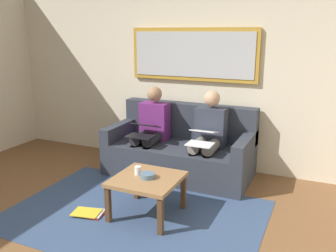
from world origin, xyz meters
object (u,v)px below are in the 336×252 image
Objects in this scene: bowl at (148,176)px; person_right at (152,127)px; laptop_white at (202,137)px; magazine_stack at (89,213)px; cup at (138,171)px; coffee_table at (147,183)px; laptop_black at (143,130)px; framed_mirror at (193,54)px; couch at (181,150)px; person_left at (209,134)px.

person_right is (0.54, -1.16, 0.17)m from bowl.
magazine_stack is at bearing 54.47° from laptop_white.
bowl is (-0.13, 0.04, -0.02)m from cup.
laptop_white is at bearing -106.74° from coffee_table.
cup is at bearing -13.12° from coffee_table.
coffee_table is 0.70m from magazine_stack.
cup is at bearing 114.72° from laptop_black.
laptop_black is at bearing 60.13° from framed_mirror.
laptop_white is (-0.40, 0.31, 0.32)m from couch.
magazine_stack is (0.56, 0.25, -0.34)m from coffee_table.
person_left reaches higher than magazine_stack.
couch is 1.20m from cup.
framed_mirror is 1.22m from laptop_black.
person_right is (0.52, -1.15, 0.25)m from coffee_table.
person_right reaches higher than laptop_white.
person_right is 1.52m from magazine_stack.
coffee_table is at bearing 95.88° from couch.
person_left is 3.01× the size of laptop_white.
coffee_table is 0.08m from bowl.
couch is 1.56m from magazine_stack.
cup is 0.27× the size of magazine_stack.
laptop_white reaches higher than coffee_table.
laptop_white is 1.13× the size of magazine_stack.
coffee_table reaches higher than magazine_stack.
coffee_table is 4.39× the size of bowl.
laptop_black is at bearing 37.51° from couch.
framed_mirror is 1.22m from laptop_white.
framed_mirror is 4.70× the size of laptop_white.
couch is at bearing -37.50° from laptop_white.
person_right is at bearing 48.86° from framed_mirror.
bowl reaches higher than magazine_stack.
coffee_table is at bearing 94.46° from framed_mirror.
magazine_stack is at bearing 88.42° from laptop_black.
coffee_table is 0.57× the size of person_right.
person_left is 1.73m from magazine_stack.
cup is at bearing 90.36° from couch.
bowl is 0.98m from laptop_white.
laptop_white reaches higher than magazine_stack.
magazine_stack is at bearing 88.69° from person_right.
laptop_white is 1.05× the size of laptop_black.
bowl is 1.29m from person_right.
couch reaches higher than bowl.
person_right is at bearing -65.47° from coffee_table.
couch reaches higher than laptop_white.
coffee_table is 1.81× the size of laptop_black.
person_left is at bearing -103.41° from coffee_table.
bowl is at bearing -157.03° from magazine_stack.
framed_mirror reaches higher than magazine_stack.
coffee_table is 7.26× the size of cup.
person_left is at bearing -90.00° from laptop_white.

